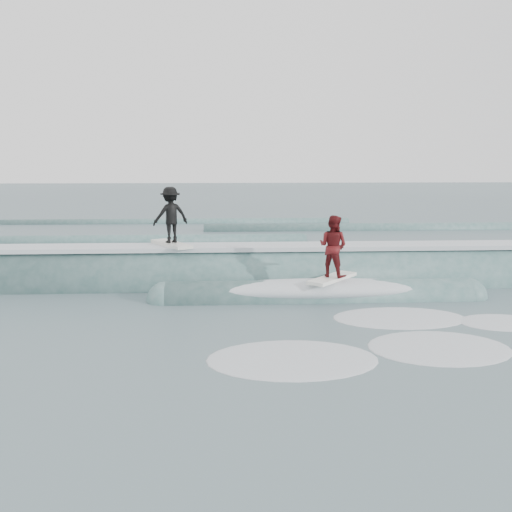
{
  "coord_description": "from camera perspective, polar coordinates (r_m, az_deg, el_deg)",
  "views": [
    {
      "loc": [
        -0.94,
        -14.28,
        4.13
      ],
      "look_at": [
        0.0,
        3.19,
        1.1
      ],
      "focal_mm": 40.0,
      "sensor_mm": 36.0,
      "label": 1
    }
  ],
  "objects": [
    {
      "name": "whitewater",
      "position": [
        13.88,
        13.54,
        -7.78
      ],
      "size": [
        8.11,
        5.13,
        0.1
      ],
      "color": "silver",
      "rests_on": "ground"
    },
    {
      "name": "far_swells",
      "position": [
        32.22,
        -0.98,
        2.46
      ],
      "size": [
        38.71,
        8.65,
        0.8
      ],
      "color": "#3A6260",
      "rests_on": "ground"
    },
    {
      "name": "breaking_wave",
      "position": [
        18.65,
        0.67,
        -2.84
      ],
      "size": [
        20.35,
        4.01,
        2.46
      ],
      "color": "#3A6260",
      "rests_on": "ground"
    },
    {
      "name": "surfer_black",
      "position": [
        18.65,
        -8.53,
        3.88
      ],
      "size": [
        1.51,
        1.99,
        1.9
      ],
      "color": "silver",
      "rests_on": "ground"
    },
    {
      "name": "surfer_red",
      "position": [
        16.78,
        7.7,
        0.69
      ],
      "size": [
        1.72,
        1.88,
        1.91
      ],
      "color": "white",
      "rests_on": "ground"
    },
    {
      "name": "ground",
      "position": [
        14.9,
        0.66,
        -6.28
      ],
      "size": [
        160.0,
        160.0,
        0.0
      ],
      "primitive_type": "plane",
      "color": "#3D4F59",
      "rests_on": "ground"
    }
  ]
}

